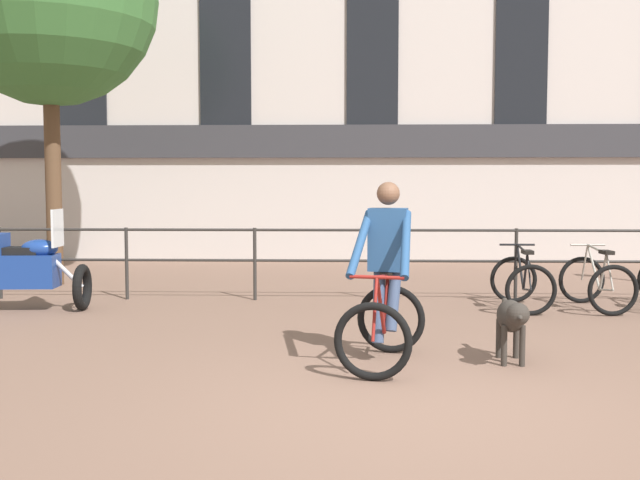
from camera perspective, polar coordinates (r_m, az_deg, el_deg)
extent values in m
plane|color=#7A5B4C|center=(5.80, 7.63, -12.56)|extent=(60.00, 60.00, 0.00)
cylinder|color=#2D2B28|center=(11.91, -23.20, -1.63)|extent=(0.05, 0.05, 1.05)
cylinder|color=#2D2B28|center=(11.25, -14.51, -1.75)|extent=(0.05, 0.05, 1.05)
cylinder|color=#2D2B28|center=(10.86, -4.98, -1.83)|extent=(0.05, 0.05, 1.05)
cylinder|color=#2D2B28|center=(10.80, 4.94, -1.87)|extent=(0.05, 0.05, 1.05)
cylinder|color=#2D2B28|center=(11.06, 14.70, -1.85)|extent=(0.05, 0.05, 1.05)
cylinder|color=#2D2B28|center=(10.76, 4.96, 0.75)|extent=(15.00, 0.04, 0.04)
cylinder|color=#2D2B28|center=(10.79, 4.95, -1.59)|extent=(15.00, 0.04, 0.04)
cube|color=beige|center=(16.73, 3.97, 13.02)|extent=(18.00, 0.60, 8.46)
cube|color=#333338|center=(16.20, 3.99, 7.52)|extent=(17.10, 0.12, 0.70)
cube|color=black|center=(17.44, -17.81, 13.88)|extent=(1.10, 0.06, 4.74)
cube|color=black|center=(16.67, -7.23, 14.51)|extent=(1.10, 0.06, 4.74)
cube|color=black|center=(16.48, 4.02, 14.65)|extent=(1.10, 0.06, 4.74)
cube|color=black|center=(16.88, 15.12, 14.27)|extent=(1.10, 0.06, 4.74)
torus|color=black|center=(6.43, 4.04, -7.73)|extent=(0.68, 0.20, 0.68)
torus|color=black|center=(7.50, 5.42, -6.01)|extent=(0.68, 0.20, 0.68)
cylinder|color=maroon|center=(6.80, 4.65, -5.03)|extent=(0.13, 0.49, 0.60)
cylinder|color=maroon|center=(7.13, 5.05, -4.88)|extent=(0.08, 0.23, 0.52)
cylinder|color=maroon|center=(6.87, 4.79, -2.80)|extent=(0.17, 0.66, 0.10)
cylinder|color=maroon|center=(7.29, 5.18, -6.51)|extent=(0.12, 0.44, 0.08)
cylinder|color=maroon|center=(7.34, 5.30, -4.41)|extent=(0.08, 0.26, 0.47)
cylinder|color=maroon|center=(6.48, 4.20, -5.27)|extent=(0.07, 0.23, 0.54)
cylinder|color=maroon|center=(6.54, 4.35, -2.85)|extent=(0.48, 0.13, 0.03)
cube|color=black|center=(7.19, 5.18, -2.59)|extent=(0.17, 0.26, 0.05)
cube|color=navy|center=(7.16, 5.20, 0.03)|extent=(0.40, 0.29, 0.60)
sphere|color=brown|center=(7.14, 5.22, 3.55)|extent=(0.22, 0.22, 0.22)
cylinder|color=navy|center=(6.87, 3.07, -0.25)|extent=(0.28, 0.71, 0.60)
cylinder|color=navy|center=(6.81, 6.55, -0.31)|extent=(0.16, 0.72, 0.60)
cylinder|color=#384766|center=(7.15, 4.49, -5.07)|extent=(0.14, 0.31, 0.69)
cylinder|color=#384766|center=(7.12, 5.61, -4.62)|extent=(0.19, 0.32, 0.58)
ellipsoid|color=#332D28|center=(7.29, 14.33, -5.62)|extent=(0.28, 0.53, 0.30)
cylinder|color=#332D28|center=(7.09, 14.60, -5.73)|extent=(0.17, 0.17, 0.17)
sphere|color=#332D28|center=(6.91, 14.84, -5.49)|extent=(0.21, 0.21, 0.21)
cone|color=#332D28|center=(6.82, 14.97, -5.74)|extent=(0.12, 0.13, 0.11)
cylinder|color=#332D28|center=(7.59, 13.96, -4.78)|extent=(0.06, 0.18, 0.11)
cylinder|color=#332D28|center=(7.17, 13.85, -7.82)|extent=(0.06, 0.06, 0.38)
cylinder|color=#332D28|center=(7.19, 15.15, -7.80)|extent=(0.06, 0.06, 0.38)
cylinder|color=#332D28|center=(7.49, 13.47, -7.29)|extent=(0.06, 0.06, 0.38)
cylinder|color=#332D28|center=(7.52, 14.71, -7.28)|extent=(0.06, 0.06, 0.38)
torus|color=black|center=(10.46, -17.65, -3.44)|extent=(0.16, 0.63, 0.62)
cube|color=navy|center=(10.65, -21.47, -2.21)|extent=(0.83, 0.45, 0.44)
ellipsoid|color=navy|center=(10.56, -20.59, -0.60)|extent=(0.50, 0.35, 0.24)
cube|color=black|center=(10.66, -22.01, -0.76)|extent=(0.58, 0.34, 0.10)
cylinder|color=#B2B2B7|center=(10.48, -18.65, -2.43)|extent=(0.41, 0.09, 0.41)
cube|color=silver|center=(10.47, -19.38, 0.87)|extent=(0.06, 0.44, 0.50)
torus|color=black|center=(10.95, 14.53, -2.94)|extent=(0.66, 0.07, 0.66)
torus|color=black|center=(9.93, 15.77, -3.69)|extent=(0.66, 0.07, 0.66)
cylinder|color=black|center=(10.52, 15.01, -1.96)|extent=(0.04, 0.47, 0.58)
cylinder|color=black|center=(10.22, 15.38, -2.34)|extent=(0.03, 0.22, 0.51)
cylinder|color=black|center=(10.41, 15.15, -0.67)|extent=(0.04, 0.63, 0.10)
cylinder|color=black|center=(10.14, 15.50, -3.66)|extent=(0.03, 0.42, 0.07)
cylinder|color=black|center=(10.01, 15.65, -2.33)|extent=(0.03, 0.25, 0.46)
cylinder|color=black|center=(10.83, 14.66, -1.65)|extent=(0.03, 0.21, 0.52)
cylinder|color=black|center=(10.71, 14.79, -0.35)|extent=(0.48, 0.03, 0.03)
cube|color=black|center=(10.10, 15.53, -0.89)|extent=(0.12, 0.24, 0.05)
torus|color=black|center=(11.19, 19.31, -2.88)|extent=(0.66, 0.10, 0.66)
torus|color=black|center=(10.23, 21.43, -3.59)|extent=(0.66, 0.10, 0.66)
cylinder|color=#9E998E|center=(10.79, 20.12, -1.93)|extent=(0.06, 0.47, 0.58)
cylinder|color=#9E998E|center=(10.50, 20.76, -2.29)|extent=(0.05, 0.22, 0.51)
cylinder|color=#9E998E|center=(10.68, 20.35, -0.66)|extent=(0.07, 0.63, 0.10)
cylinder|color=#9E998E|center=(10.42, 20.97, -3.58)|extent=(0.05, 0.42, 0.07)
cylinder|color=#9E998E|center=(10.31, 21.21, -2.28)|extent=(0.04, 0.25, 0.46)
cylinder|color=#9E998E|center=(11.08, 19.52, -1.63)|extent=(0.04, 0.21, 0.52)
cylinder|color=#9E998E|center=(10.97, 19.73, -0.35)|extent=(0.48, 0.06, 0.03)
cube|color=black|center=(10.39, 21.00, -0.88)|extent=(0.14, 0.25, 0.05)
cylinder|color=brown|center=(13.24, -19.67, 4.89)|extent=(0.26, 0.26, 3.76)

